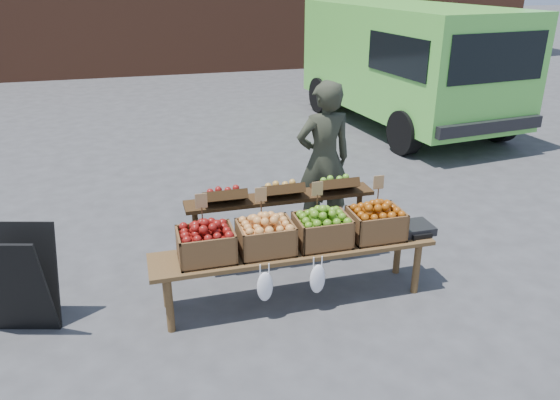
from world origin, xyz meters
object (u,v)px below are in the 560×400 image
object	(u,v)px
delivery_van	(405,67)
weighing_scale	(414,228)
chalkboard_sign	(16,281)
crate_golden_apples	(206,245)
crate_russet_pears	(266,238)
back_table	(280,220)
crate_green_apples	(376,224)
vendor	(324,160)
display_bench	(294,274)
crate_red_apples	(322,231)

from	to	relation	value
delivery_van	weighing_scale	distance (m)	6.29
weighing_scale	chalkboard_sign	bearing A→B (deg)	177.02
crate_golden_apples	crate_russet_pears	xyz separation A→B (m)	(0.55, 0.00, 0.00)
back_table	crate_green_apples	distance (m)	1.06
vendor	crate_green_apples	size ratio (longest dim) A/B	3.73
crate_russet_pears	vendor	bearing A→B (deg)	52.07
chalkboard_sign	back_table	size ratio (longest dim) A/B	0.46
back_table	weighing_scale	xyz separation A→B (m)	(1.18, -0.72, 0.09)
delivery_van	crate_golden_apples	xyz separation A→B (m)	(-4.84, -5.62, -0.47)
crate_green_apples	delivery_van	bearing A→B (deg)	60.42
crate_golden_apples	crate_russet_pears	size ratio (longest dim) A/B	1.00
crate_russet_pears	crate_green_apples	world-z (taller)	same
crate_green_apples	crate_russet_pears	bearing A→B (deg)	180.00
crate_green_apples	crate_golden_apples	bearing A→B (deg)	180.00
display_bench	crate_golden_apples	world-z (taller)	crate_golden_apples
display_bench	crate_red_apples	xyz separation A→B (m)	(0.28, 0.00, 0.42)
display_bench	weighing_scale	distance (m)	1.29
crate_golden_apples	crate_green_apples	world-z (taller)	same
crate_golden_apples	display_bench	bearing A→B (deg)	0.00
vendor	crate_russet_pears	bearing A→B (deg)	48.17
delivery_van	display_bench	xyz separation A→B (m)	(-4.02, -5.62, -0.90)
chalkboard_sign	back_table	bearing A→B (deg)	27.57
back_table	delivery_van	bearing A→B (deg)	51.14
vendor	crate_golden_apples	world-z (taller)	vendor
crate_golden_apples	back_table	bearing A→B (deg)	38.96
crate_green_apples	weighing_scale	bearing A→B (deg)	0.00
crate_red_apples	back_table	bearing A→B (deg)	106.23
delivery_van	back_table	bearing A→B (deg)	-135.27
back_table	crate_russet_pears	world-z (taller)	back_table
chalkboard_sign	display_bench	world-z (taller)	chalkboard_sign
back_table	crate_green_apples	world-z (taller)	back_table
delivery_van	back_table	world-z (taller)	delivery_van
delivery_van	chalkboard_sign	world-z (taller)	delivery_van
delivery_van	chalkboard_sign	distance (m)	8.49
crate_russet_pears	delivery_van	bearing A→B (deg)	52.65
display_bench	crate_russet_pears	xyz separation A→B (m)	(-0.28, 0.00, 0.42)
vendor	chalkboard_sign	size ratio (longest dim) A/B	1.91
crate_green_apples	display_bench	bearing A→B (deg)	180.00
back_table	crate_red_apples	xyz separation A→B (m)	(0.21, -0.72, 0.19)
crate_golden_apples	weighing_scale	world-z (taller)	crate_golden_apples
vendor	crate_red_apples	size ratio (longest dim) A/B	3.73
delivery_van	vendor	size ratio (longest dim) A/B	2.83
crate_russet_pears	crate_red_apples	xyz separation A→B (m)	(0.55, 0.00, 0.00)
vendor	crate_golden_apples	size ratio (longest dim) A/B	3.73
chalkboard_sign	weighing_scale	xyz separation A→B (m)	(3.72, -0.19, 0.12)
chalkboard_sign	crate_green_apples	distance (m)	3.30
back_table	display_bench	bearing A→B (deg)	-95.19
weighing_scale	crate_golden_apples	bearing A→B (deg)	180.00
chalkboard_sign	crate_red_apples	xyz separation A→B (m)	(2.74, -0.19, 0.22)
back_table	weighing_scale	world-z (taller)	back_table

